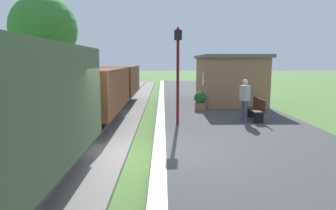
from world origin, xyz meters
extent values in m
plane|color=#517A38|center=(0.00, 0.00, 0.00)|extent=(160.00, 160.00, 0.00)
cube|color=#424244|center=(3.20, 0.00, 0.12)|extent=(6.00, 60.00, 0.25)
cube|color=silver|center=(0.40, 0.00, 0.25)|extent=(0.36, 60.00, 0.01)
cube|color=gray|center=(-2.40, 0.00, 0.06)|extent=(3.80, 60.00, 0.12)
cube|color=slate|center=(-1.68, 0.00, 0.19)|extent=(0.07, 60.00, 0.14)
cube|color=slate|center=(-3.12, 0.00, 0.19)|extent=(0.07, 60.00, 0.14)
cylinder|color=black|center=(-2.40, -0.93, 0.68)|extent=(1.56, 0.84, 0.84)
cylinder|color=black|center=(-2.40, 0.23, 0.93)|extent=(0.20, 0.30, 0.20)
cube|color=brown|center=(-2.40, 3.88, 1.58)|extent=(2.50, 5.60, 1.60)
cube|color=black|center=(-2.40, 3.88, 0.93)|extent=(2.10, 5.15, 0.50)
cylinder|color=black|center=(-2.40, 5.67, 0.68)|extent=(1.56, 0.84, 0.84)
cylinder|color=black|center=(-2.40, 2.09, 0.68)|extent=(1.56, 0.84, 0.84)
cylinder|color=black|center=(-2.40, 6.83, 0.93)|extent=(0.20, 0.30, 0.20)
cylinder|color=black|center=(-2.40, 0.93, 0.93)|extent=(0.20, 0.30, 0.20)
cube|color=brown|center=(-2.40, 10.48, 1.58)|extent=(2.50, 5.60, 1.60)
cube|color=black|center=(-2.40, 10.48, 0.93)|extent=(2.10, 5.15, 0.50)
cylinder|color=black|center=(-2.40, 12.27, 0.68)|extent=(1.56, 0.84, 0.84)
cylinder|color=black|center=(-2.40, 8.69, 0.68)|extent=(1.56, 0.84, 0.84)
cylinder|color=black|center=(-2.40, 13.43, 0.93)|extent=(0.20, 0.30, 0.20)
cylinder|color=black|center=(-2.40, 7.53, 0.93)|extent=(0.20, 0.30, 0.20)
cube|color=#9E6B4C|center=(4.40, 10.01, 1.55)|extent=(3.20, 5.50, 2.60)
cube|color=#66605B|center=(4.40, 10.01, 2.94)|extent=(3.50, 5.80, 0.18)
cube|color=black|center=(2.79, 8.91, 1.68)|extent=(0.03, 0.90, 0.80)
cube|color=#422819|center=(4.27, 4.30, 0.69)|extent=(0.42, 1.50, 0.04)
cube|color=#422819|center=(4.46, 4.30, 0.93)|extent=(0.04, 1.50, 0.45)
cube|color=black|center=(4.27, 3.70, 0.46)|extent=(0.38, 0.06, 0.42)
cube|color=black|center=(4.27, 4.90, 0.46)|extent=(0.38, 0.06, 0.42)
cylinder|color=#474C66|center=(3.81, 3.94, 0.68)|extent=(0.15, 0.15, 0.86)
cylinder|color=#474C66|center=(3.75, 4.09, 0.68)|extent=(0.15, 0.15, 0.86)
cube|color=#B2ADA8|center=(3.78, 4.02, 1.41)|extent=(0.37, 0.44, 0.60)
sphere|color=beige|center=(3.78, 4.02, 1.85)|extent=(0.22, 0.22, 0.22)
cylinder|color=#9E6642|center=(2.40, 7.14, 0.42)|extent=(0.56, 0.56, 0.34)
sphere|color=#235B23|center=(2.40, 7.14, 0.85)|extent=(0.64, 0.64, 0.64)
cylinder|color=#591414|center=(1.07, 3.57, 1.85)|extent=(0.11, 0.11, 3.20)
cube|color=black|center=(1.07, 3.57, 3.63)|extent=(0.28, 0.28, 0.36)
sphere|color=#F2E5BF|center=(1.07, 3.57, 3.63)|extent=(0.20, 0.20, 0.20)
cone|color=#591414|center=(1.07, 3.57, 3.87)|extent=(0.20, 0.20, 0.16)
cylinder|color=#4C3823|center=(-7.75, 13.60, 1.60)|extent=(0.28, 0.28, 3.20)
sphere|color=#387A33|center=(-7.75, 13.60, 4.91)|extent=(4.57, 4.57, 4.57)
camera|label=1|loc=(0.50, -7.78, 2.66)|focal=31.91mm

